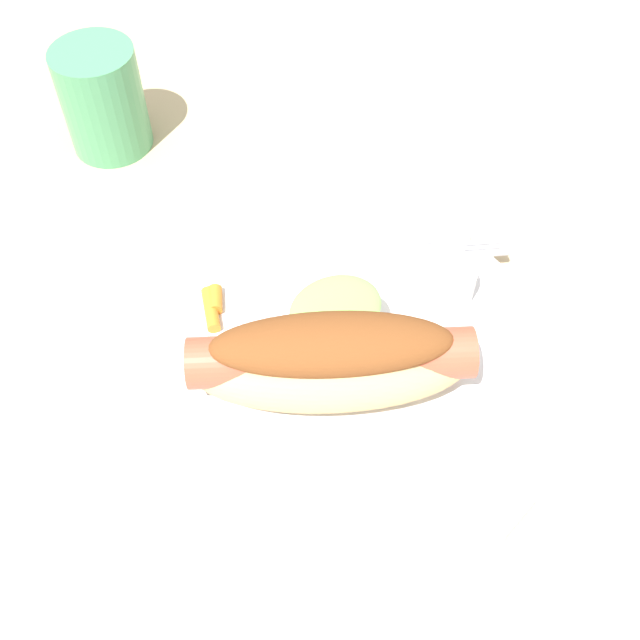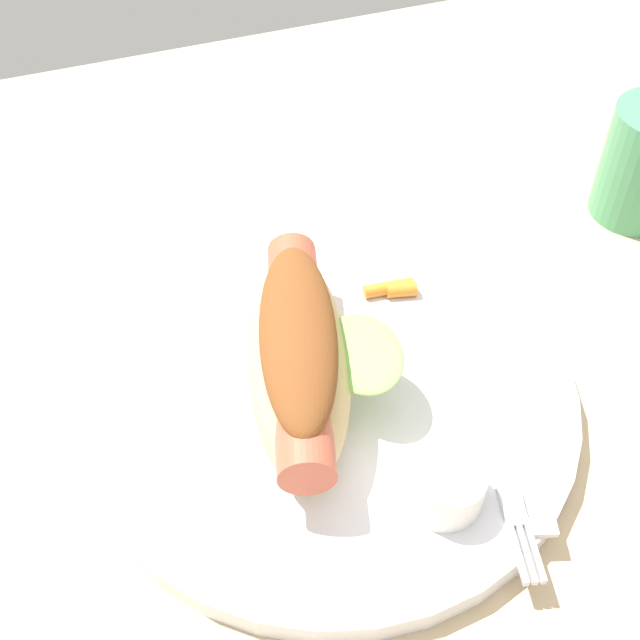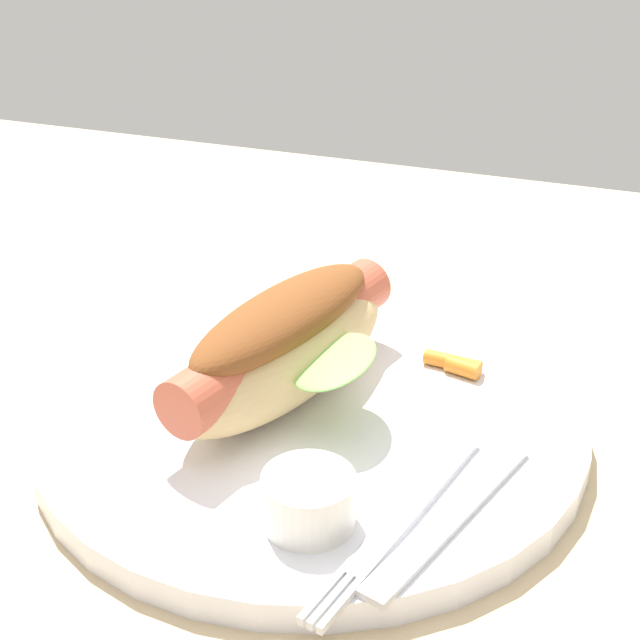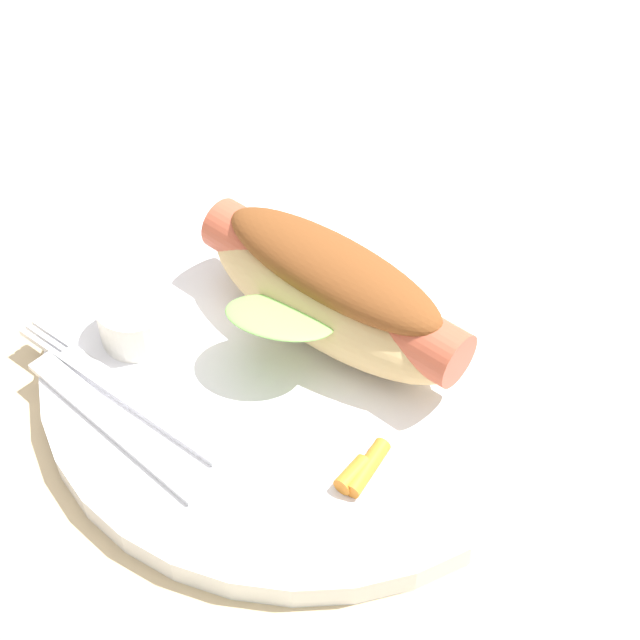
% 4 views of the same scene
% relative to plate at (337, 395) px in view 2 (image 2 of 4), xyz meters
% --- Properties ---
extents(ground_plane, '(1.20, 0.90, 0.02)m').
position_rel_plate_xyz_m(ground_plane, '(0.00, 0.01, -0.02)').
color(ground_plane, tan).
extents(plate, '(0.30, 0.30, 0.02)m').
position_rel_plate_xyz_m(plate, '(0.00, 0.00, 0.00)').
color(plate, white).
rests_on(plate, ground_plane).
extents(hot_dog, '(0.11, 0.18, 0.06)m').
position_rel_plate_xyz_m(hot_dog, '(0.02, -0.01, 0.04)').
color(hot_dog, '#DBB77A').
rests_on(hot_dog, plate).
extents(sauce_ramekin, '(0.04, 0.04, 0.03)m').
position_rel_plate_xyz_m(sauce_ramekin, '(-0.03, 0.09, 0.02)').
color(sauce_ramekin, white).
rests_on(sauce_ramekin, plate).
extents(fork, '(0.05, 0.15, 0.00)m').
position_rel_plate_xyz_m(fork, '(-0.07, 0.08, 0.01)').
color(fork, silver).
rests_on(fork, plate).
extents(knife, '(0.05, 0.13, 0.00)m').
position_rel_plate_xyz_m(knife, '(-0.09, 0.07, 0.01)').
color(knife, silver).
rests_on(knife, plate).
extents(carrot_garnish, '(0.03, 0.02, 0.01)m').
position_rel_plate_xyz_m(carrot_garnish, '(-0.06, -0.06, 0.01)').
color(carrot_garnish, orange).
rests_on(carrot_garnish, plate).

